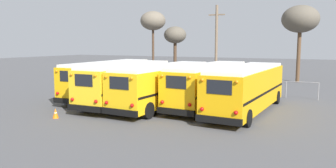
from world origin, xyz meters
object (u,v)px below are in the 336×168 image
Objects in this scene: traffic_cone at (56,113)px; bare_tree_2 at (153,21)px; school_bus_1 at (127,82)px; bare_tree_1 at (175,36)px; school_bus_0 at (109,78)px; school_bus_4 at (247,87)px; school_bus_3 at (209,83)px; bare_tree_0 at (300,20)px; utility_pole at (216,44)px; school_bus_2 at (164,84)px.

bare_tree_2 is at bearing 105.03° from traffic_cone.
school_bus_1 is 20.17m from bare_tree_1.
school_bus_0 is 11.51m from school_bus_4.
school_bus_3 is at bearing -57.33° from bare_tree_1.
school_bus_1 reaches higher than school_bus_4.
school_bus_1 is (2.88, -1.53, 0.03)m from school_bus_0.
bare_tree_0 is at bearing 77.71° from school_bus_3.
school_bus_4 reaches higher than school_bus_0.
utility_pole reaches higher than school_bus_0.
bare_tree_0 reaches higher than bare_tree_1.
bare_tree_2 is (-13.03, 14.83, 5.62)m from school_bus_3.
bare_tree_2 is (-4.40, 15.15, 5.63)m from school_bus_0.
school_bus_2 is 1.01× the size of school_bus_4.
bare_tree_1 is at bearing 127.88° from school_bus_4.
school_bus_2 is 1.61× the size of bare_tree_1.
bare_tree_2 reaches higher than traffic_cone.
bare_tree_0 reaches higher than school_bus_4.
traffic_cone is at bearing -131.79° from school_bus_3.
traffic_cone is at bearing -80.70° from bare_tree_1.
utility_pole is at bearing -15.10° from bare_tree_2.
bare_tree_0 is (9.85, 20.67, 5.52)m from school_bus_1.
bare_tree_1 is at bearing 97.87° from school_bus_0.
bare_tree_2 reaches higher than school_bus_3.
school_bus_2 is at bearing -86.58° from utility_pole.
bare_tree_2 is (-10.15, 16.24, 5.63)m from school_bus_2.
school_bus_2 is (2.88, 0.45, -0.03)m from school_bus_1.
bare_tree_0 reaches higher than school_bus_0.
utility_pole is at bearing 93.42° from school_bus_2.
school_bus_4 is 1.25× the size of utility_pole.
bare_tree_1 is (-2.43, 17.56, 3.83)m from school_bus_0.
school_bus_4 is at bearing 35.87° from traffic_cone.
bare_tree_2 is (-15.91, 15.51, 5.62)m from school_bus_4.
bare_tree_2 is at bearing 131.29° from school_bus_3.
school_bus_2 is at bearing -172.77° from school_bus_4.
school_bus_3 is at bearing 2.13° from school_bus_0.
bare_tree_1 is at bearing 122.67° from school_bus_3.
school_bus_0 is 1.17× the size of utility_pole.
utility_pole reaches higher than school_bus_3.
bare_tree_0 is at bearing 56.38° from school_bus_0.
school_bus_1 is 2.91m from school_bus_2.
bare_tree_2 is 14.32× the size of traffic_cone.
bare_tree_2 reaches higher than school_bus_4.
school_bus_2 is at bearing 57.41° from traffic_cone.
school_bus_3 reaches higher than school_bus_2.
school_bus_1 is 19.04m from bare_tree_2.
bare_tree_0 reaches higher than bare_tree_2.
bare_tree_1 is at bearing 105.53° from school_bus_1.
school_bus_2 is 18.03× the size of traffic_cone.
utility_pole is 10.52m from bare_tree_0.
school_bus_1 reaches higher than traffic_cone.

